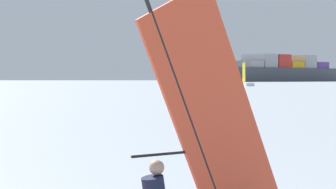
% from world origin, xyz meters
% --- Properties ---
extents(windsurfer, '(3.92, 2.47, 4.30)m').
position_xyz_m(windsurfer, '(4.25, -0.73, 1.05)').
color(windsurfer, red).
rests_on(windsurfer, ground_plane).
extents(cargo_ship, '(149.25, 103.56, 34.85)m').
position_xyz_m(cargo_ship, '(180.05, 532.80, 9.30)').
color(cargo_ship, '#3F444C').
rests_on(cargo_ship, ground_plane).
extents(distant_headland, '(1375.09, 748.92, 39.25)m').
position_xyz_m(distant_headland, '(103.09, 1360.13, 19.62)').
color(distant_headland, '#756B56').
rests_on(distant_headland, ground_plane).
extents(small_sailboat, '(3.42, 9.97, 8.49)m').
position_xyz_m(small_sailboat, '(71.08, 215.95, 0.73)').
color(small_sailboat, white).
rests_on(small_sailboat, ground_plane).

